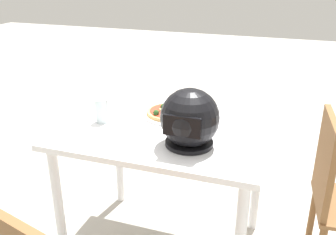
{
  "coord_description": "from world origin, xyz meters",
  "views": [
    {
      "loc": [
        -0.59,
        1.68,
        1.56
      ],
      "look_at": [
        0.01,
        -0.07,
        0.8
      ],
      "focal_mm": 40.42,
      "sensor_mm": 36.0,
      "label": 1
    }
  ],
  "objects_px": {
    "dining_table": "(166,145)",
    "motorcycle_helmet": "(190,119)",
    "pizza": "(169,112)",
    "drinking_glass": "(102,111)"
  },
  "relations": [
    {
      "from": "dining_table",
      "to": "drinking_glass",
      "type": "bearing_deg",
      "value": 8.58
    },
    {
      "from": "motorcycle_helmet",
      "to": "dining_table",
      "type": "bearing_deg",
      "value": -43.9
    },
    {
      "from": "pizza",
      "to": "dining_table",
      "type": "bearing_deg",
      "value": 102.2
    },
    {
      "from": "dining_table",
      "to": "pizza",
      "type": "distance_m",
      "value": 0.19
    },
    {
      "from": "dining_table",
      "to": "motorcycle_helmet",
      "type": "distance_m",
      "value": 0.33
    },
    {
      "from": "dining_table",
      "to": "drinking_glass",
      "type": "xyz_separation_m",
      "value": [
        0.34,
        0.05,
        0.17
      ]
    },
    {
      "from": "dining_table",
      "to": "motorcycle_helmet",
      "type": "bearing_deg",
      "value": 136.1
    },
    {
      "from": "dining_table",
      "to": "drinking_glass",
      "type": "height_order",
      "value": "drinking_glass"
    },
    {
      "from": "drinking_glass",
      "to": "motorcycle_helmet",
      "type": "bearing_deg",
      "value": 167.47
    },
    {
      "from": "motorcycle_helmet",
      "to": "drinking_glass",
      "type": "xyz_separation_m",
      "value": [
        0.51,
        -0.11,
        -0.07
      ]
    }
  ]
}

